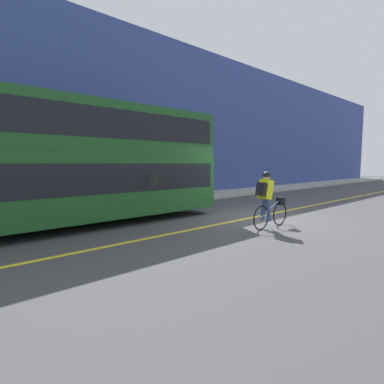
% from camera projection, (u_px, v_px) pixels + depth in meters
% --- Properties ---
extents(ground_plane, '(80.00, 80.00, 0.00)m').
position_uv_depth(ground_plane, '(258.00, 218.00, 10.23)').
color(ground_plane, '#424244').
extents(road_center_line, '(50.00, 0.14, 0.01)m').
position_uv_depth(road_center_line, '(254.00, 217.00, 10.33)').
color(road_center_line, yellow).
rests_on(road_center_line, ground_plane).
extents(sidewalk_curb, '(60.00, 2.28, 0.16)m').
position_uv_depth(sidewalk_curb, '(159.00, 200.00, 14.47)').
color(sidewalk_curb, '#A8A399').
rests_on(sidewalk_curb, ground_plane).
extents(building_facade, '(60.00, 0.30, 8.41)m').
position_uv_depth(building_facade, '(143.00, 116.00, 15.02)').
color(building_facade, '#33478C').
rests_on(building_facade, ground_plane).
extents(bus, '(9.14, 2.57, 3.60)m').
position_uv_depth(bus, '(74.00, 159.00, 8.75)').
color(bus, black).
rests_on(bus, ground_plane).
extents(cyclist_on_bike, '(1.65, 0.32, 1.63)m').
position_uv_depth(cyclist_on_bike, '(268.00, 198.00, 8.44)').
color(cyclist_on_bike, black).
rests_on(cyclist_on_bike, ground_plane).
extents(trash_bin, '(0.45, 0.45, 0.84)m').
position_uv_depth(trash_bin, '(111.00, 194.00, 12.62)').
color(trash_bin, '#515156').
rests_on(trash_bin, sidewalk_curb).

